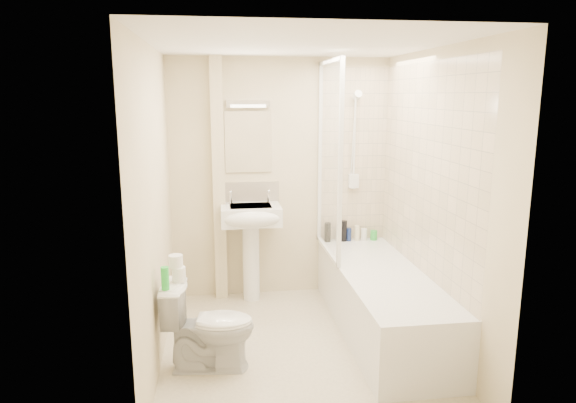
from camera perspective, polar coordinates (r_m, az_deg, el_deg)
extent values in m
plane|color=beige|center=(4.39, 1.27, -15.88)|extent=(2.50, 2.50, 0.00)
cube|color=beige|center=(5.19, -0.84, 2.50)|extent=(2.20, 0.02, 2.40)
cube|color=beige|center=(3.96, -14.59, -0.81)|extent=(0.02, 2.50, 2.40)
cube|color=beige|center=(4.29, 16.02, 0.07)|extent=(0.02, 2.50, 2.40)
cube|color=white|center=(3.90, 1.43, 17.12)|extent=(2.20, 2.50, 0.02)
cube|color=beige|center=(5.29, 7.29, 5.05)|extent=(0.70, 0.01, 1.75)
cube|color=beige|center=(4.43, 15.01, 3.44)|extent=(0.01, 2.10, 1.75)
cube|color=beige|center=(5.10, -7.70, 2.22)|extent=(0.12, 0.12, 2.40)
cube|color=beige|center=(5.18, -4.33, 0.55)|extent=(0.60, 0.02, 0.30)
cube|color=white|center=(5.10, -4.43, 6.61)|extent=(0.46, 0.01, 0.60)
cube|color=silver|center=(5.06, -4.48, 10.76)|extent=(0.42, 0.07, 0.07)
cube|color=white|center=(4.61, 10.29, -10.87)|extent=(0.70, 2.10, 0.55)
cube|color=white|center=(4.53, 10.40, -8.30)|extent=(0.56, 1.96, 0.05)
cube|color=white|center=(4.78, 4.59, 4.70)|extent=(0.01, 0.90, 1.80)
cube|color=white|center=(5.20, 3.57, 5.28)|extent=(0.04, 0.04, 1.80)
cube|color=white|center=(4.35, 5.85, 3.97)|extent=(0.04, 0.04, 1.80)
cube|color=white|center=(4.76, 4.76, 15.28)|extent=(0.04, 0.90, 0.04)
cube|color=white|center=(4.97, 4.42, -5.42)|extent=(0.04, 0.90, 0.03)
cylinder|color=white|center=(5.26, 7.39, 6.37)|extent=(0.02, 0.02, 0.90)
cylinder|color=white|center=(5.32, 7.26, 1.54)|extent=(0.05, 0.05, 0.02)
cylinder|color=white|center=(5.23, 7.52, 11.28)|extent=(0.05, 0.05, 0.02)
cylinder|color=white|center=(5.17, 7.72, 11.60)|extent=(0.08, 0.11, 0.11)
cube|color=white|center=(5.30, 7.29, 2.27)|extent=(0.10, 0.05, 0.14)
cylinder|color=white|center=(5.22, 7.26, 6.89)|extent=(0.01, 0.13, 0.84)
cylinder|color=white|center=(5.19, -4.11, -6.75)|extent=(0.17, 0.17, 0.78)
cube|color=white|center=(5.03, -4.17, -1.44)|extent=(0.58, 0.44, 0.18)
ellipsoid|color=white|center=(4.86, -4.04, -1.90)|extent=(0.58, 0.24, 0.18)
cube|color=silver|center=(5.01, -4.18, -0.70)|extent=(0.40, 0.29, 0.04)
cylinder|color=white|center=(5.10, -6.40, 0.36)|extent=(0.03, 0.03, 0.10)
cylinder|color=white|center=(5.12, -2.17, 0.47)|extent=(0.03, 0.03, 0.10)
sphere|color=white|center=(5.09, -6.41, 1.03)|extent=(0.04, 0.04, 0.04)
sphere|color=white|center=(5.11, -2.17, 1.15)|extent=(0.04, 0.04, 0.04)
cylinder|color=black|center=(5.30, 4.42, -3.42)|extent=(0.07, 0.07, 0.20)
cylinder|color=white|center=(5.33, 5.61, -3.55)|extent=(0.05, 0.05, 0.17)
cylinder|color=black|center=(5.34, 6.22, -3.27)|extent=(0.06, 0.06, 0.22)
cylinder|color=navy|center=(5.36, 6.78, -3.66)|extent=(0.05, 0.05, 0.14)
cylinder|color=beige|center=(5.38, 7.67, -3.50)|extent=(0.05, 0.05, 0.16)
cylinder|color=white|center=(5.40, 8.44, -3.65)|extent=(0.06, 0.06, 0.12)
cylinder|color=green|center=(5.44, 9.51, -3.71)|extent=(0.07, 0.07, 0.10)
imported|color=white|center=(4.00, -8.73, -13.46)|extent=(0.52, 0.75, 0.68)
cylinder|color=white|center=(3.91, -12.03, -7.91)|extent=(0.10, 0.10, 0.11)
cylinder|color=white|center=(3.89, -12.37, -6.48)|extent=(0.10, 0.10, 0.09)
cylinder|color=green|center=(3.76, -13.50, -8.30)|extent=(0.06, 0.06, 0.17)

